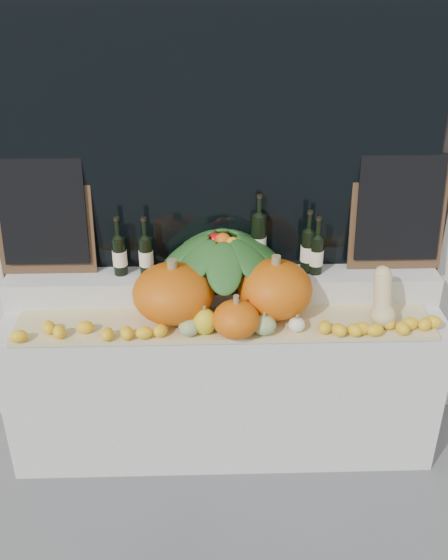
{
  "coord_description": "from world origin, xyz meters",
  "views": [
    {
      "loc": [
        -0.08,
        -1.25,
        2.61
      ],
      "look_at": [
        0.0,
        1.45,
        1.12
      ],
      "focal_mm": 40.0,
      "sensor_mm": 36.0,
      "label": 1
    }
  ],
  "objects_px": {
    "pumpkin_left": "(173,293)",
    "pumpkin_right": "(275,289)",
    "wine_bottle_tall": "(258,241)",
    "butternut_squash": "(383,300)",
    "produce_bowl": "(223,254)"
  },
  "relations": [
    {
      "from": "produce_bowl",
      "to": "pumpkin_right",
      "type": "bearing_deg",
      "value": -36.46
    },
    {
      "from": "pumpkin_left",
      "to": "pumpkin_right",
      "type": "height_order",
      "value": "pumpkin_right"
    },
    {
      "from": "pumpkin_left",
      "to": "produce_bowl",
      "type": "height_order",
      "value": "produce_bowl"
    },
    {
      "from": "pumpkin_left",
      "to": "pumpkin_right",
      "type": "bearing_deg",
      "value": 2.13
    },
    {
      "from": "butternut_squash",
      "to": "produce_bowl",
      "type": "height_order",
      "value": "produce_bowl"
    },
    {
      "from": "pumpkin_right",
      "to": "butternut_squash",
      "type": "bearing_deg",
      "value": -9.51
    },
    {
      "from": "pumpkin_left",
      "to": "wine_bottle_tall",
      "type": "relative_size",
      "value": 0.98
    },
    {
      "from": "pumpkin_left",
      "to": "wine_bottle_tall",
      "type": "xyz_separation_m",
      "value": [
        0.44,
        0.28,
        0.15
      ]
    },
    {
      "from": "butternut_squash",
      "to": "pumpkin_right",
      "type": "bearing_deg",
      "value": 170.49
    },
    {
      "from": "pumpkin_right",
      "to": "wine_bottle_tall",
      "type": "xyz_separation_m",
      "value": [
        -0.07,
        0.26,
        0.14
      ]
    },
    {
      "from": "produce_bowl",
      "to": "wine_bottle_tall",
      "type": "height_order",
      "value": "wine_bottle_tall"
    },
    {
      "from": "pumpkin_right",
      "to": "butternut_squash",
      "type": "relative_size",
      "value": 1.34
    },
    {
      "from": "produce_bowl",
      "to": "butternut_squash",
      "type": "bearing_deg",
      "value": -19.5
    },
    {
      "from": "pumpkin_right",
      "to": "pumpkin_left",
      "type": "bearing_deg",
      "value": -177.87
    },
    {
      "from": "pumpkin_right",
      "to": "produce_bowl",
      "type": "distance_m",
      "value": 0.34
    }
  ]
}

